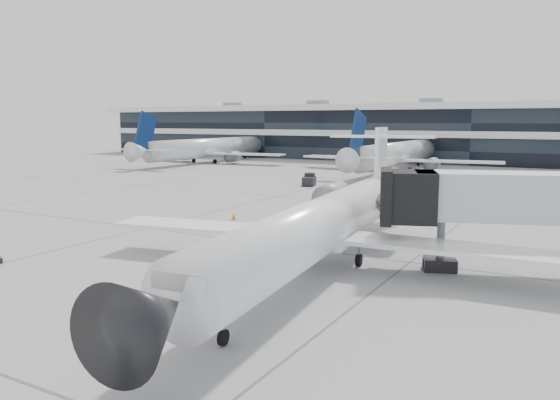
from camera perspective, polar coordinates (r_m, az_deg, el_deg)
The scene contains 7 objects.
ground at distance 35.92m, azimuth -2.11°, elevation -4.51°, with size 220.00×220.00×0.00m, color gray.
terminal at distance 113.36m, azimuth 20.29°, elevation 6.29°, with size 170.00×22.00×10.00m, color black.
bg_jet_left at distance 106.18m, azimuth -7.27°, elevation 3.93°, with size 32.00×40.00×9.60m, color silver, non-canonical shape.
bg_jet_center at distance 89.18m, azimuth 12.19°, elevation 2.99°, with size 32.00×40.00×9.60m, color silver, non-canonical shape.
regional_jet at distance 29.38m, azimuth 4.66°, elevation -2.34°, with size 25.92×32.37×7.47m.
traffic_cone at distance 44.33m, azimuth -4.86°, elevation -1.73°, with size 0.49×0.49×0.56m.
far_tug at distance 67.49m, azimuth 3.07°, elevation 2.10°, with size 2.05×2.71×1.53m.
Camera 1 is at (18.39, -29.81, 7.96)m, focal length 35.00 mm.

